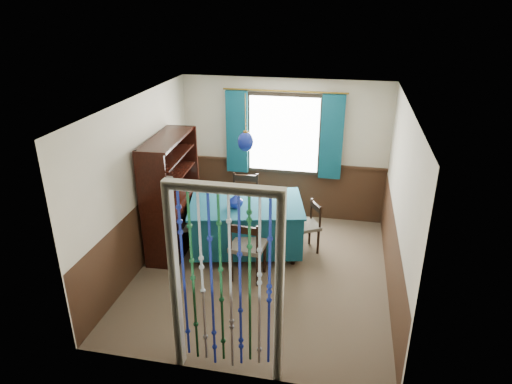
% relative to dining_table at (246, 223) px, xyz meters
% --- Properties ---
extents(floor, '(4.00, 4.00, 0.00)m').
position_rel_dining_table_xyz_m(floor, '(0.36, -0.58, -0.47)').
color(floor, brown).
rests_on(floor, ground).
extents(ceiling, '(4.00, 4.00, 0.00)m').
position_rel_dining_table_xyz_m(ceiling, '(0.36, -0.58, 2.03)').
color(ceiling, silver).
rests_on(ceiling, ground).
extents(wall_back, '(3.60, 0.00, 3.60)m').
position_rel_dining_table_xyz_m(wall_back, '(0.36, 1.42, 0.78)').
color(wall_back, beige).
rests_on(wall_back, ground).
extents(wall_front, '(3.60, 0.00, 3.60)m').
position_rel_dining_table_xyz_m(wall_front, '(0.36, -2.58, 0.78)').
color(wall_front, beige).
rests_on(wall_front, ground).
extents(wall_left, '(0.00, 4.00, 4.00)m').
position_rel_dining_table_xyz_m(wall_left, '(-1.44, -0.58, 0.78)').
color(wall_left, beige).
rests_on(wall_left, ground).
extents(wall_right, '(0.00, 4.00, 4.00)m').
position_rel_dining_table_xyz_m(wall_right, '(2.16, -0.58, 0.78)').
color(wall_right, beige).
rests_on(wall_right, ground).
extents(wainscot_back, '(3.60, 0.00, 3.60)m').
position_rel_dining_table_xyz_m(wainscot_back, '(0.36, 1.40, 0.03)').
color(wainscot_back, '#3A2416').
rests_on(wainscot_back, ground).
extents(wainscot_front, '(3.60, 0.00, 3.60)m').
position_rel_dining_table_xyz_m(wainscot_front, '(0.36, -2.57, 0.03)').
color(wainscot_front, '#3A2416').
rests_on(wainscot_front, ground).
extents(wainscot_left, '(0.00, 4.00, 4.00)m').
position_rel_dining_table_xyz_m(wainscot_left, '(-1.42, -0.58, 0.03)').
color(wainscot_left, '#3A2416').
rests_on(wainscot_left, ground).
extents(wainscot_right, '(0.00, 4.00, 4.00)m').
position_rel_dining_table_xyz_m(wainscot_right, '(2.15, -0.58, 0.03)').
color(wainscot_right, '#3A2416').
rests_on(wainscot_right, ground).
extents(window, '(1.32, 0.12, 1.42)m').
position_rel_dining_table_xyz_m(window, '(0.36, 1.37, 1.08)').
color(window, black).
rests_on(window, wall_back).
extents(doorway, '(1.16, 0.12, 2.18)m').
position_rel_dining_table_xyz_m(doorway, '(0.36, -2.52, 0.58)').
color(doorway, silver).
rests_on(doorway, ground).
extents(dining_table, '(1.94, 1.54, 0.83)m').
position_rel_dining_table_xyz_m(dining_table, '(0.00, 0.00, 0.00)').
color(dining_table, '#104354').
rests_on(dining_table, floor).
extents(chair_near, '(0.50, 0.48, 0.94)m').
position_rel_dining_table_xyz_m(chair_near, '(0.19, -0.77, 0.03)').
color(chair_near, black).
rests_on(chair_near, floor).
extents(chair_far, '(0.51, 0.49, 0.97)m').
position_rel_dining_table_xyz_m(chair_far, '(-0.20, 0.70, 0.04)').
color(chair_far, black).
rests_on(chair_far, floor).
extents(chair_left, '(0.49, 0.50, 0.81)m').
position_rel_dining_table_xyz_m(chair_left, '(-1.03, -0.20, -0.04)').
color(chair_left, black).
rests_on(chair_left, floor).
extents(chair_right, '(0.53, 0.54, 0.81)m').
position_rel_dining_table_xyz_m(chair_right, '(0.94, 0.20, -0.04)').
color(chair_right, black).
rests_on(chair_right, floor).
extents(sideboard, '(0.56, 1.42, 1.83)m').
position_rel_dining_table_xyz_m(sideboard, '(-1.17, -0.11, 0.15)').
color(sideboard, black).
rests_on(sideboard, floor).
extents(pendant_lamp, '(0.23, 0.23, 0.84)m').
position_rel_dining_table_xyz_m(pendant_lamp, '(0.00, 0.00, 1.33)').
color(pendant_lamp, olive).
rests_on(pendant_lamp, ceiling).
extents(vase_table, '(0.25, 0.25, 0.21)m').
position_rel_dining_table_xyz_m(vase_table, '(-0.12, -0.19, 0.46)').
color(vase_table, navy).
rests_on(vase_table, dining_table).
extents(bowl_shelf, '(0.21, 0.21, 0.05)m').
position_rel_dining_table_xyz_m(bowl_shelf, '(-1.11, -0.38, 0.80)').
color(bowl_shelf, beige).
rests_on(bowl_shelf, sideboard).
extents(vase_sideboard, '(0.18, 0.18, 0.17)m').
position_rel_dining_table_xyz_m(vase_sideboard, '(-1.11, 0.17, 0.52)').
color(vase_sideboard, beige).
rests_on(vase_sideboard, sideboard).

